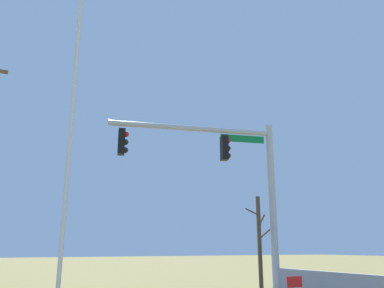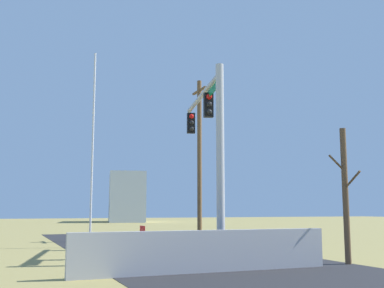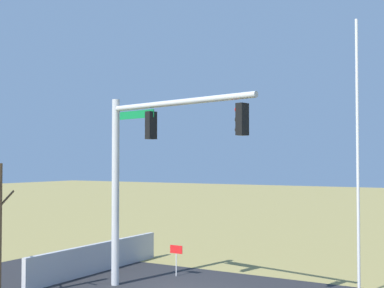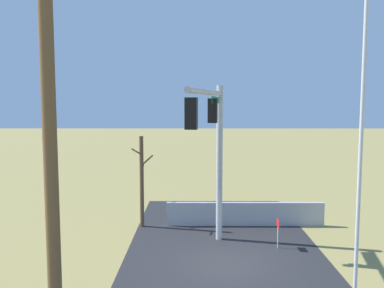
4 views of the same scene
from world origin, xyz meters
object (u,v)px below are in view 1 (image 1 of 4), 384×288
object	(u,v)px
flagpole	(70,134)
bare_tree	(260,242)
signal_mast	(231,175)
open_sign	(295,287)

from	to	relation	value
flagpole	bare_tree	xyz separation A→B (m)	(10.00, 6.62, -2.42)
signal_mast	flagpole	xyz separation A→B (m)	(-6.49, -3.29, -0.02)
open_sign	flagpole	bearing A→B (deg)	-175.54
signal_mast	bare_tree	distance (m)	5.42
bare_tree	open_sign	xyz separation A→B (m)	(-3.04, -6.08, -1.39)
signal_mast	flagpole	distance (m)	7.27
bare_tree	open_sign	size ratio (longest dim) A/B	3.68
signal_mast	flagpole	size ratio (longest dim) A/B	0.73
signal_mast	bare_tree	world-z (taller)	signal_mast
flagpole	signal_mast	bearing A→B (deg)	26.87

